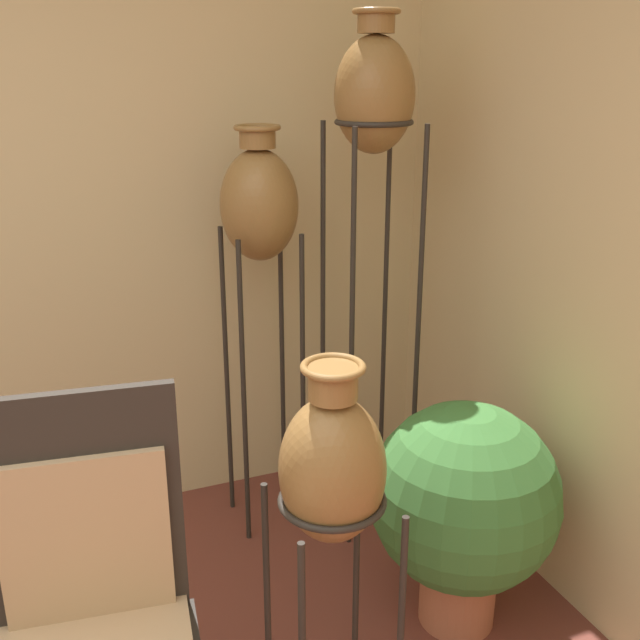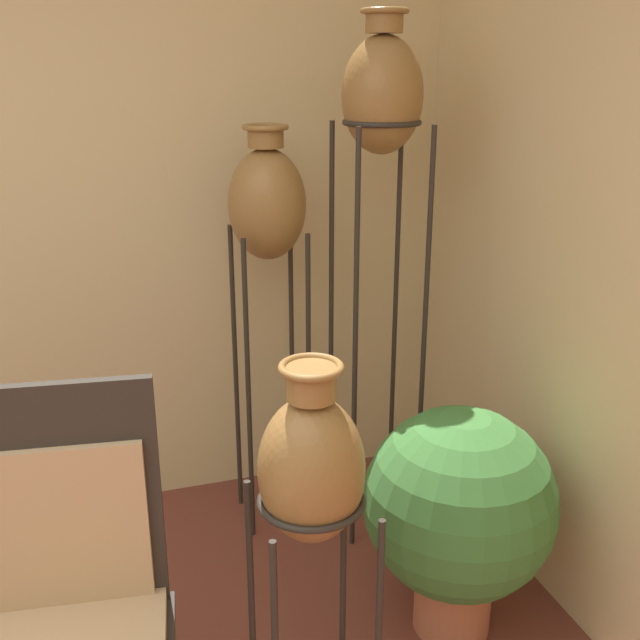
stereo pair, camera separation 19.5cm
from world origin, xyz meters
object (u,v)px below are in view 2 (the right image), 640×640
(vase_stand_short, at_px, (311,471))
(potted_plant, at_px, (459,509))
(vase_stand_tall, at_px, (382,110))
(vase_stand_medium, at_px, (267,211))
(chair, at_px, (66,601))

(vase_stand_short, bearing_deg, potted_plant, 20.80)
(vase_stand_tall, distance_m, potted_plant, 1.42)
(vase_stand_medium, bearing_deg, potted_plant, -64.04)
(vase_stand_tall, relative_size, chair, 1.80)
(vase_stand_tall, height_order, chair, vase_stand_tall)
(vase_stand_medium, height_order, vase_stand_short, vase_stand_medium)
(vase_stand_tall, distance_m, vase_stand_medium, 0.57)
(vase_stand_short, relative_size, chair, 1.01)
(vase_stand_tall, bearing_deg, vase_stand_medium, 157.32)
(vase_stand_tall, height_order, vase_stand_medium, vase_stand_tall)
(vase_stand_short, distance_m, potted_plant, 0.72)
(vase_stand_tall, relative_size, vase_stand_medium, 1.24)
(vase_stand_medium, height_order, chair, vase_stand_medium)
(vase_stand_short, height_order, potted_plant, vase_stand_short)
(vase_stand_medium, bearing_deg, vase_stand_tall, -22.68)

